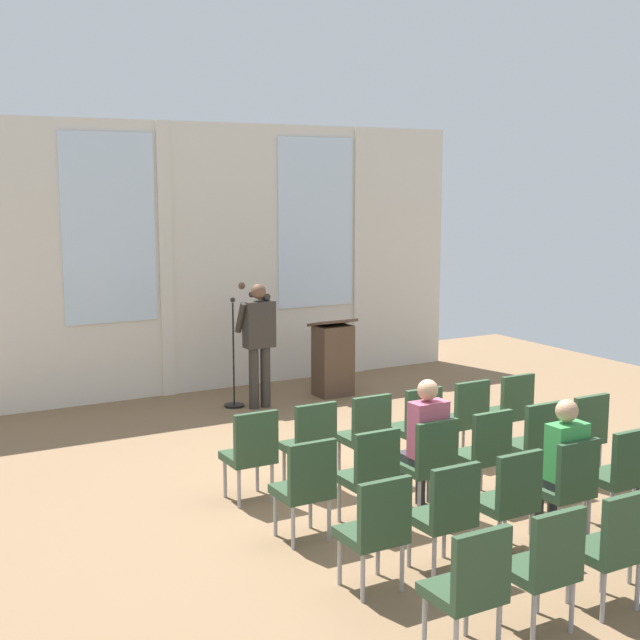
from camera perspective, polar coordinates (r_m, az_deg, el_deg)
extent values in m
plane|color=#846647|center=(9.36, 6.76, -10.87)|extent=(13.79, 13.79, 0.00)
cube|color=silver|center=(13.48, -6.59, 3.97)|extent=(8.30, 0.10, 4.00)
cube|color=silver|center=(12.83, -13.38, 5.73)|extent=(1.33, 0.04, 2.66)
cube|color=silver|center=(13.13, -9.89, 3.76)|extent=(0.20, 0.08, 4.00)
cube|color=silver|center=(14.13, -0.29, 6.25)|extent=(1.33, 0.04, 2.66)
cube|color=silver|center=(14.58, 2.50, 4.40)|extent=(0.20, 0.08, 4.00)
cylinder|color=#332D28|center=(12.43, -4.27, -3.75)|extent=(0.14, 0.14, 0.86)
cylinder|color=#332D28|center=(12.51, -3.52, -3.66)|extent=(0.14, 0.14, 0.86)
cube|color=#332D28|center=(12.32, -3.93, -0.27)|extent=(0.42, 0.22, 0.65)
cube|color=navy|center=(12.41, -4.17, 0.16)|extent=(0.06, 0.01, 0.39)
sphere|color=brown|center=(12.27, -3.97, 1.85)|extent=(0.21, 0.21, 0.21)
cylinder|color=#332D28|center=(12.28, -5.11, 0.17)|extent=(0.09, 0.28, 0.45)
cylinder|color=#332D28|center=(12.45, -3.60, 1.45)|extent=(0.15, 0.36, 0.15)
cylinder|color=#332D28|center=(12.54, -4.09, 1.70)|extent=(0.11, 0.34, 0.15)
sphere|color=brown|center=(12.72, -5.04, 2.20)|extent=(0.10, 0.10, 0.10)
cylinder|color=black|center=(12.65, -5.52, -5.48)|extent=(0.28, 0.28, 0.03)
cylinder|color=black|center=(12.48, -5.57, -2.19)|extent=(0.02, 0.02, 1.45)
sphere|color=#262626|center=(12.36, -5.63, 1.29)|extent=(0.07, 0.07, 0.07)
cube|color=#4C3828|center=(13.14, 0.84, -2.61)|extent=(0.52, 0.40, 1.05)
cube|color=#4C3828|center=(13.05, 0.80, -0.17)|extent=(0.60, 0.48, 0.14)
cylinder|color=#99999E|center=(9.26, -4.05, -9.73)|extent=(0.04, 0.04, 0.40)
cylinder|color=#99999E|center=(9.12, -6.12, -10.06)|extent=(0.04, 0.04, 0.40)
cylinder|color=#99999E|center=(8.97, -3.09, -10.35)|extent=(0.04, 0.04, 0.40)
cylinder|color=#99999E|center=(8.83, -5.22, -10.70)|extent=(0.04, 0.04, 0.40)
cube|color=#2D472D|center=(8.97, -4.64, -8.76)|extent=(0.46, 0.44, 0.08)
cube|color=#2D472D|center=(8.72, -4.12, -7.41)|extent=(0.46, 0.06, 0.46)
cylinder|color=#99999E|center=(9.55, -0.38, -9.11)|extent=(0.04, 0.04, 0.40)
cylinder|color=#99999E|center=(9.39, -2.32, -9.44)|extent=(0.04, 0.04, 0.40)
cylinder|color=#99999E|center=(9.27, 0.66, -9.68)|extent=(0.04, 0.04, 0.40)
cylinder|color=#99999E|center=(9.11, -1.32, -10.04)|extent=(0.04, 0.04, 0.40)
cube|color=#2D472D|center=(9.26, -0.84, -8.16)|extent=(0.46, 0.44, 0.08)
cube|color=#2D472D|center=(9.02, -0.26, -6.83)|extent=(0.46, 0.06, 0.46)
cylinder|color=#99999E|center=(9.88, 3.05, -8.50)|extent=(0.04, 0.04, 0.40)
cylinder|color=#99999E|center=(9.70, 1.24, -8.83)|extent=(0.04, 0.04, 0.40)
cylinder|color=#99999E|center=(9.61, 4.16, -9.02)|extent=(0.04, 0.04, 0.40)
cylinder|color=#99999E|center=(9.43, 2.31, -9.37)|extent=(0.04, 0.04, 0.40)
cube|color=#2D472D|center=(9.58, 2.70, -7.56)|extent=(0.46, 0.44, 0.08)
cube|color=#2D472D|center=(9.36, 3.34, -6.26)|extent=(0.46, 0.06, 0.46)
cylinder|color=#99999E|center=(10.25, 6.23, -7.91)|extent=(0.04, 0.04, 0.40)
cylinder|color=#99999E|center=(10.05, 4.55, -8.22)|extent=(0.04, 0.04, 0.40)
cylinder|color=#99999E|center=(9.98, 7.39, -8.38)|extent=(0.04, 0.04, 0.40)
cylinder|color=#99999E|center=(9.78, 5.68, -8.72)|extent=(0.04, 0.04, 0.40)
cube|color=#2D472D|center=(9.94, 5.99, -6.99)|extent=(0.46, 0.44, 0.08)
cube|color=#2D472D|center=(9.72, 6.67, -5.72)|extent=(0.46, 0.06, 0.46)
cylinder|color=#99999E|center=(10.64, 9.18, -7.33)|extent=(0.04, 0.04, 0.40)
cylinder|color=#99999E|center=(10.42, 7.62, -7.64)|extent=(0.04, 0.04, 0.40)
cylinder|color=#99999E|center=(10.39, 10.36, -7.77)|extent=(0.04, 0.04, 0.40)
cylinder|color=#99999E|center=(10.17, 8.79, -8.09)|extent=(0.04, 0.04, 0.40)
cube|color=#2D472D|center=(10.34, 9.02, -6.43)|extent=(0.46, 0.44, 0.08)
cube|color=#2D472D|center=(10.13, 9.74, -5.19)|extent=(0.46, 0.06, 0.46)
cylinder|color=#99999E|center=(11.06, 11.91, -6.78)|extent=(0.04, 0.04, 0.40)
cylinder|color=#99999E|center=(10.83, 10.47, -7.07)|extent=(0.04, 0.04, 0.40)
cylinder|color=#99999E|center=(10.82, 13.11, -7.18)|extent=(0.04, 0.04, 0.40)
cylinder|color=#99999E|center=(10.58, 11.66, -7.49)|extent=(0.04, 0.04, 0.40)
cube|color=#2D472D|center=(10.76, 11.83, -5.90)|extent=(0.46, 0.44, 0.08)
cube|color=#2D472D|center=(10.55, 12.56, -4.70)|extent=(0.46, 0.06, 0.46)
cylinder|color=#99999E|center=(8.32, -0.62, -11.92)|extent=(0.04, 0.04, 0.40)
cylinder|color=#99999E|center=(8.16, -2.88, -12.35)|extent=(0.04, 0.04, 0.40)
cylinder|color=#99999E|center=(8.05, 0.59, -12.67)|extent=(0.04, 0.04, 0.40)
cylinder|color=#99999E|center=(7.88, -1.73, -13.14)|extent=(0.04, 0.04, 0.40)
cube|color=#2D472D|center=(8.02, -1.17, -10.92)|extent=(0.46, 0.44, 0.08)
cube|color=#2D472D|center=(7.77, -0.49, -9.46)|extent=(0.46, 0.06, 0.46)
cylinder|color=#99999E|center=(8.65, 3.34, -11.11)|extent=(0.04, 0.04, 0.40)
cylinder|color=#99999E|center=(8.47, 1.25, -11.54)|extent=(0.04, 0.04, 0.40)
cylinder|color=#99999E|center=(8.38, 4.63, -11.79)|extent=(0.04, 0.04, 0.40)
cylinder|color=#99999E|center=(8.20, 2.50, -12.26)|extent=(0.04, 0.04, 0.40)
cube|color=#2D472D|center=(8.34, 2.95, -10.13)|extent=(0.46, 0.44, 0.08)
cube|color=#2D472D|center=(8.10, 3.69, -8.70)|extent=(0.46, 0.06, 0.46)
cylinder|color=#99999E|center=(9.01, 6.97, -10.32)|extent=(0.04, 0.04, 0.40)
cylinder|color=#99999E|center=(8.81, 5.06, -10.74)|extent=(0.04, 0.04, 0.40)
cylinder|color=#99999E|center=(8.75, 8.32, -10.94)|extent=(0.04, 0.04, 0.40)
cylinder|color=#99999E|center=(8.55, 6.38, -11.39)|extent=(0.04, 0.04, 0.40)
cube|color=#2D472D|center=(8.70, 6.71, -9.36)|extent=(0.46, 0.44, 0.08)
cube|color=#2D472D|center=(8.47, 7.52, -7.96)|extent=(0.46, 0.06, 0.46)
cylinder|color=#2D2D33|center=(8.86, 5.51, -10.50)|extent=(0.10, 0.10, 0.44)
cylinder|color=#2D2D33|center=(8.96, 6.47, -10.29)|extent=(0.10, 0.10, 0.44)
cube|color=#2D2D33|center=(8.73, 6.49, -8.88)|extent=(0.34, 0.36, 0.12)
cube|color=#B24C66|center=(8.55, 6.96, -6.97)|extent=(0.36, 0.20, 0.54)
sphere|color=tan|center=(8.47, 6.93, -4.47)|extent=(0.20, 0.20, 0.20)
cylinder|color=#99999E|center=(9.40, 10.30, -9.56)|extent=(0.04, 0.04, 0.40)
cylinder|color=#99999E|center=(9.19, 8.55, -9.97)|extent=(0.04, 0.04, 0.40)
cylinder|color=#99999E|center=(9.16, 11.68, -10.11)|extent=(0.04, 0.04, 0.40)
cylinder|color=#99999E|center=(8.94, 9.92, -10.55)|extent=(0.04, 0.04, 0.40)
cube|color=#2D472D|center=(9.10, 10.15, -8.61)|extent=(0.46, 0.44, 0.08)
cube|color=#2D472D|center=(8.88, 10.99, -7.26)|extent=(0.46, 0.06, 0.46)
cylinder|color=#99999E|center=(9.83, 13.33, -8.84)|extent=(0.04, 0.04, 0.40)
cylinder|color=#99999E|center=(9.60, 11.74, -9.22)|extent=(0.04, 0.04, 0.40)
cylinder|color=#99999E|center=(9.60, 14.73, -9.33)|extent=(0.04, 0.04, 0.40)
cylinder|color=#99999E|center=(9.36, 13.13, -9.75)|extent=(0.04, 0.04, 0.40)
cube|color=#2D472D|center=(9.52, 13.28, -7.91)|extent=(0.46, 0.44, 0.08)
cube|color=#2D472D|center=(9.32, 14.14, -6.59)|extent=(0.46, 0.06, 0.46)
cylinder|color=#99999E|center=(10.28, 16.09, -8.15)|extent=(0.04, 0.04, 0.40)
cylinder|color=#99999E|center=(10.04, 14.64, -8.52)|extent=(0.04, 0.04, 0.40)
cylinder|color=#99999E|center=(10.06, 17.49, -8.60)|extent=(0.04, 0.04, 0.40)
cylinder|color=#99999E|center=(9.81, 16.04, -8.99)|extent=(0.04, 0.04, 0.40)
cube|color=#2D472D|center=(9.98, 16.13, -7.25)|extent=(0.46, 0.44, 0.08)
cube|color=#2D472D|center=(9.78, 17.00, -5.97)|extent=(0.46, 0.06, 0.46)
cylinder|color=#99999E|center=(7.43, 3.73, -14.58)|extent=(0.04, 0.04, 0.40)
cylinder|color=#99999E|center=(7.26, 1.27, -15.17)|extent=(0.04, 0.04, 0.40)
cylinder|color=#99999E|center=(7.18, 5.28, -15.50)|extent=(0.04, 0.04, 0.40)
cylinder|color=#99999E|center=(6.99, 2.76, -16.15)|extent=(0.04, 0.04, 0.40)
cube|color=#2D472D|center=(7.12, 3.28, -13.58)|extent=(0.46, 0.44, 0.08)
cube|color=#2D472D|center=(6.87, 4.18, -12.02)|extent=(0.46, 0.06, 0.46)
cylinder|color=#99999E|center=(7.79, 7.97, -13.50)|extent=(0.04, 0.04, 0.40)
cylinder|color=#99999E|center=(7.59, 5.75, -14.08)|extent=(0.04, 0.04, 0.40)
cylinder|color=#99999E|center=(7.55, 9.59, -14.31)|extent=(0.04, 0.04, 0.40)
cylinder|color=#99999E|center=(7.34, 7.33, -14.94)|extent=(0.04, 0.04, 0.40)
cube|color=#2D472D|center=(7.48, 7.70, -12.51)|extent=(0.46, 0.44, 0.08)
cube|color=#2D472D|center=(7.24, 8.67, -10.98)|extent=(0.46, 0.06, 0.46)
cylinder|color=#99999E|center=(8.19, 11.77, -12.46)|extent=(0.04, 0.04, 0.40)
cylinder|color=#99999E|center=(7.97, 9.78, -13.01)|extent=(0.04, 0.04, 0.40)
cylinder|color=#99999E|center=(7.96, 13.43, -13.17)|extent=(0.04, 0.04, 0.40)
cylinder|color=#99999E|center=(7.74, 11.42, -13.77)|extent=(0.04, 0.04, 0.40)
cube|color=#2D472D|center=(7.88, 11.66, -11.48)|extent=(0.46, 0.44, 0.08)
cube|color=#2D472D|center=(7.65, 12.67, -9.98)|extent=(0.46, 0.06, 0.46)
cylinder|color=#99999E|center=(8.63, 15.18, -11.47)|extent=(0.04, 0.04, 0.40)
cylinder|color=#99999E|center=(8.39, 13.39, -11.99)|extent=(0.04, 0.04, 0.40)
cylinder|color=#99999E|center=(8.41, 16.85, -12.10)|extent=(0.04, 0.04, 0.40)
cylinder|color=#99999E|center=(8.16, 15.06, -12.66)|extent=(0.04, 0.04, 0.40)
cube|color=#2D472D|center=(8.31, 15.19, -10.50)|extent=(0.46, 0.44, 0.08)
cube|color=#2D472D|center=(8.10, 16.23, -9.05)|extent=(0.46, 0.06, 0.46)
cylinder|color=#2D2D33|center=(8.45, 13.81, -11.71)|extent=(0.10, 0.10, 0.44)
cylinder|color=#2D2D33|center=(8.57, 14.70, -11.45)|extent=(0.10, 0.10, 0.44)
cube|color=#2D2D33|center=(8.33, 14.91, -10.01)|extent=(0.34, 0.36, 0.12)
cube|color=green|center=(8.16, 15.55, -8.13)|extent=(0.36, 0.20, 0.51)
sphere|color=tan|center=(8.08, 15.56, -5.63)|extent=(0.20, 0.20, 0.20)
cylinder|color=#99999E|center=(9.09, 18.23, -10.55)|extent=(0.04, 0.04, 0.40)
cylinder|color=#99999E|center=(8.84, 16.63, -11.03)|extent=(0.04, 0.04, 0.40)
cylinder|color=#99999E|center=(8.62, 18.30, -11.63)|extent=(0.04, 0.04, 0.40)
cube|color=#2D472D|center=(8.78, 18.34, -9.60)|extent=(0.46, 0.44, 0.08)
cube|color=#2D472D|center=(8.58, 19.38, -8.19)|extent=(0.46, 0.06, 0.46)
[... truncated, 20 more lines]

